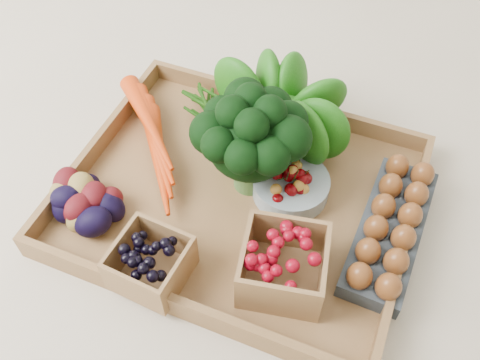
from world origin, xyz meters
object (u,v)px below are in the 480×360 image
at_px(egg_carton, 389,231).
at_px(tray, 240,199).
at_px(cherry_bowl, 291,186).
at_px(broccoli, 250,156).

bearing_deg(egg_carton, tray, -174.46).
relative_size(tray, cherry_bowl, 4.33).
distance_m(tray, broccoli, 0.08).
height_order(tray, egg_carton, egg_carton).
distance_m(tray, egg_carton, 0.25).
xyz_separation_m(broccoli, cherry_bowl, (0.07, 0.01, -0.05)).
xyz_separation_m(tray, egg_carton, (0.24, 0.02, 0.02)).
xyz_separation_m(cherry_bowl, egg_carton, (0.17, -0.03, -0.00)).
xyz_separation_m(tray, cherry_bowl, (0.07, 0.04, 0.02)).
height_order(broccoli, cherry_bowl, broccoli).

